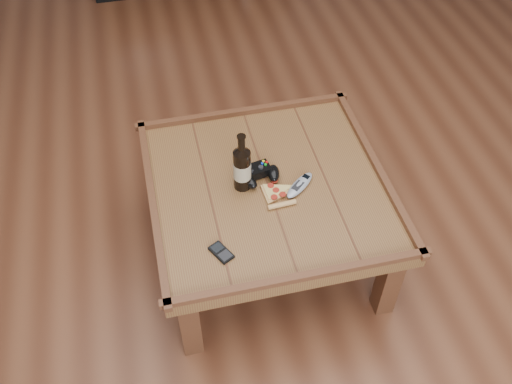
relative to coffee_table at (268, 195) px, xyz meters
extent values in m
plane|color=#4E2716|center=(0.00, 0.00, -0.39)|extent=(6.00, 6.00, 0.00)
cube|color=#5C321A|center=(0.00, 0.00, 0.03)|extent=(1.00, 1.00, 0.06)
cube|color=#3F1D11|center=(-0.42, -0.42, -0.20)|extent=(0.08, 0.08, 0.39)
cube|color=#3F1D11|center=(0.42, -0.42, -0.20)|extent=(0.08, 0.08, 0.39)
cube|color=#3F1D11|center=(-0.42, 0.42, -0.20)|extent=(0.08, 0.08, 0.39)
cube|color=#3F1D11|center=(0.42, 0.42, -0.20)|extent=(0.08, 0.08, 0.39)
cube|color=#3F1D11|center=(0.00, 0.48, 0.07)|extent=(1.03, 0.03, 0.03)
cube|color=#3F1D11|center=(0.00, -0.48, 0.07)|extent=(1.03, 0.03, 0.03)
cube|color=#3F1D11|center=(0.48, 0.00, 0.07)|extent=(0.03, 1.03, 0.03)
cube|color=#3F1D11|center=(-0.48, 0.00, 0.07)|extent=(0.03, 1.03, 0.03)
cylinder|color=black|center=(-0.11, 0.02, 0.16)|extent=(0.07, 0.07, 0.19)
cone|color=black|center=(-0.11, 0.02, 0.27)|extent=(0.07, 0.07, 0.03)
cylinder|color=black|center=(-0.11, 0.02, 0.30)|extent=(0.03, 0.03, 0.07)
cylinder|color=black|center=(-0.11, 0.02, 0.34)|extent=(0.04, 0.04, 0.01)
cylinder|color=#C9B891|center=(-0.11, 0.02, 0.16)|extent=(0.07, 0.07, 0.08)
cube|color=black|center=(-0.03, 0.07, 0.09)|extent=(0.12, 0.09, 0.04)
ellipsoid|color=black|center=(-0.08, 0.02, 0.08)|extent=(0.09, 0.11, 0.04)
ellipsoid|color=black|center=(0.03, 0.04, 0.08)|extent=(0.07, 0.10, 0.04)
cylinder|color=black|center=(-0.06, 0.08, 0.11)|extent=(0.02, 0.02, 0.01)
cylinder|color=black|center=(-0.02, 0.06, 0.11)|extent=(0.02, 0.02, 0.01)
cylinder|color=yellow|center=(0.00, 0.10, 0.11)|extent=(0.01, 0.01, 0.01)
cylinder|color=red|center=(0.02, 0.09, 0.11)|extent=(0.01, 0.01, 0.01)
cylinder|color=#0C33CC|center=(-0.01, 0.08, 0.11)|extent=(0.01, 0.01, 0.01)
cylinder|color=#0C9919|center=(0.01, 0.08, 0.11)|extent=(0.01, 0.01, 0.01)
cylinder|color=tan|center=(0.03, -0.13, 0.07)|extent=(0.12, 0.03, 0.02)
cylinder|color=#A21914|center=(0.01, -0.08, 0.07)|extent=(0.03, 0.03, 0.00)
cylinder|color=#A21914|center=(0.04, -0.08, 0.07)|extent=(0.03, 0.03, 0.00)
cylinder|color=#A21914|center=(0.02, -0.05, 0.07)|extent=(0.03, 0.03, 0.00)
cylinder|color=#A21914|center=(0.01, -0.02, 0.07)|extent=(0.03, 0.03, 0.00)
cylinder|color=#A21914|center=(0.03, 0.00, 0.07)|extent=(0.03, 0.03, 0.00)
cube|color=black|center=(-0.26, -0.31, 0.06)|extent=(0.09, 0.11, 0.01)
cube|color=black|center=(-0.27, -0.28, 0.07)|extent=(0.05, 0.05, 0.00)
cube|color=black|center=(-0.25, -0.33, 0.07)|extent=(0.06, 0.06, 0.00)
ellipsoid|color=gray|center=(0.13, -0.04, 0.07)|extent=(0.17, 0.16, 0.03)
cube|color=black|center=(0.16, -0.01, 0.08)|extent=(0.03, 0.04, 0.00)
cube|color=black|center=(0.12, -0.05, 0.08)|extent=(0.06, 0.06, 0.00)
camera|label=1|loc=(-0.42, -1.59, 1.82)|focal=40.00mm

